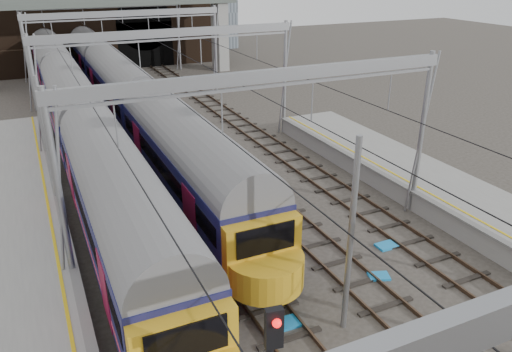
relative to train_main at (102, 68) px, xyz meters
name	(u,v)px	position (x,y,z in m)	size (l,w,h in m)	color
tracks	(213,186)	(2.00, -23.74, -2.59)	(14.40, 80.00, 0.22)	#4C3828
overhead_line	(173,51)	(2.00, -17.26, 3.96)	(16.80, 80.00, 8.00)	gray
retaining_wall	(112,31)	(3.40, 13.19, 1.72)	(28.00, 2.75, 9.00)	black
overbridge	(105,8)	(2.00, 7.26, 4.66)	(28.00, 3.00, 9.25)	gray
train_main	(102,68)	(0.00, 0.00, 0.00)	(3.00, 69.26, 5.09)	black
train_second	(73,106)	(-4.00, -12.58, -0.02)	(2.97, 51.41, 5.05)	black
equip_cover_a	(379,276)	(4.96, -34.88, -2.56)	(0.83, 0.59, 0.10)	#1B87D0
equip_cover_b	(288,323)	(0.32, -35.83, -2.55)	(0.92, 0.65, 0.11)	#1B87D0
equip_cover_c	(386,246)	(6.73, -33.13, -2.55)	(0.90, 0.63, 0.11)	#1B87D0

